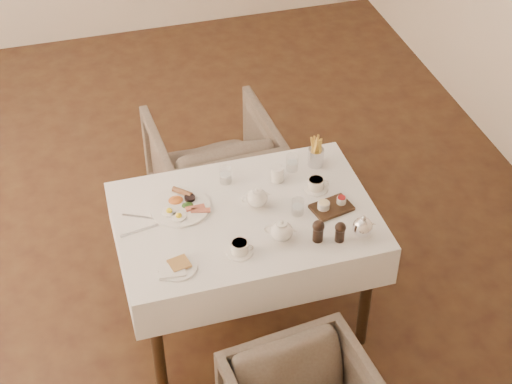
{
  "coord_description": "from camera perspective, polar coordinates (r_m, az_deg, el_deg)",
  "views": [
    {
      "loc": [
        -0.62,
        -3.68,
        3.34
      ],
      "look_at": [
        0.21,
        -0.82,
        0.82
      ],
      "focal_mm": 55.0,
      "sensor_mm": 36.0,
      "label": 1
    }
  ],
  "objects": [
    {
      "name": "glass_right",
      "position": [
        4.12,
        2.64,
        2.15
      ],
      "size": [
        0.08,
        0.08,
        0.09
      ],
      "primitive_type": "cylinder",
      "rotation": [
        0.0,
        0.0,
        0.17
      ],
      "color": "silver",
      "rests_on": "table"
    },
    {
      "name": "fries_cup",
      "position": [
        4.14,
        4.4,
        2.86
      ],
      "size": [
        0.08,
        0.08,
        0.18
      ],
      "rotation": [
        0.0,
        0.0,
        0.41
      ],
      "color": "silver",
      "rests_on": "table"
    },
    {
      "name": "cutlery_knife",
      "position": [
        3.82,
        -8.48,
        -2.8
      ],
      "size": [
        0.19,
        0.05,
        0.0
      ],
      "primitive_type": "cube",
      "rotation": [
        0.0,
        0.0,
        1.74
      ],
      "color": "silver",
      "rests_on": "table"
    },
    {
      "name": "pepper_mill_right",
      "position": [
        3.72,
        6.14,
        -2.89
      ],
      "size": [
        0.07,
        0.07,
        0.11
      ],
      "primitive_type": null,
      "rotation": [
        0.0,
        0.0,
        0.25
      ],
      "color": "black",
      "rests_on": "table"
    },
    {
      "name": "pepper_mill_left",
      "position": [
        3.71,
        4.54,
        -2.82
      ],
      "size": [
        0.06,
        0.06,
        0.12
      ],
      "primitive_type": null,
      "rotation": [
        0.0,
        0.0,
        -0.07
      ],
      "color": "black",
      "rests_on": "table"
    },
    {
      "name": "cutlery_fork",
      "position": [
        3.9,
        -8.48,
        -1.79
      ],
      "size": [
        0.16,
        0.09,
        0.0
      ],
      "primitive_type": "cube",
      "rotation": [
        0.0,
        0.0,
        1.11
      ],
      "color": "silver",
      "rests_on": "table"
    },
    {
      "name": "table",
      "position": [
        3.95,
        -0.76,
        -2.9
      ],
      "size": [
        1.28,
        0.88,
        0.75
      ],
      "color": "black",
      "rests_on": "ground"
    },
    {
      "name": "breakfast_plate",
      "position": [
        3.92,
        -5.54,
        -1.0
      ],
      "size": [
        0.3,
        0.3,
        0.04
      ],
      "rotation": [
        0.0,
        0.0,
        0.36
      ],
      "color": "white",
      "rests_on": "table"
    },
    {
      "name": "teacup_near",
      "position": [
        3.66,
        -1.2,
        -4.08
      ],
      "size": [
        0.13,
        0.13,
        0.06
      ],
      "rotation": [
        0.0,
        0.0,
        -0.43
      ],
      "color": "white",
      "rests_on": "table"
    },
    {
      "name": "armchair_far",
      "position": [
        4.84,
        -3.1,
        1.8
      ],
      "size": [
        0.76,
        0.78,
        0.67
      ],
      "primitive_type": "imported",
      "rotation": [
        0.0,
        0.0,
        3.2
      ],
      "color": "#4D4138",
      "rests_on": "ground"
    },
    {
      "name": "condiment_board",
      "position": [
        3.91,
        5.49,
        -1.04
      ],
      "size": [
        0.22,
        0.17,
        0.05
      ],
      "rotation": [
        0.0,
        0.0,
        0.21
      ],
      "color": "black",
      "rests_on": "table"
    },
    {
      "name": "teapot_centre",
      "position": [
        3.88,
        0.07,
        -0.33
      ],
      "size": [
        0.15,
        0.12,
        0.12
      ],
      "primitive_type": null,
      "rotation": [
        0.0,
        0.0,
        -0.07
      ],
      "color": "white",
      "rests_on": "table"
    },
    {
      "name": "glass_left",
      "position": [
        4.04,
        -2.23,
        1.24
      ],
      "size": [
        0.08,
        0.08,
        0.09
      ],
      "primitive_type": "cylinder",
      "rotation": [
        0.0,
        0.0,
        -0.24
      ],
      "color": "silver",
      "rests_on": "table"
    },
    {
      "name": "side_plate",
      "position": [
        3.62,
        -5.81,
        -5.49
      ],
      "size": [
        0.19,
        0.18,
        0.02
      ],
      "rotation": [
        0.0,
        0.0,
        0.01
      ],
      "color": "white",
      "rests_on": "table"
    },
    {
      "name": "creamer",
      "position": [
        4.05,
        1.57,
        1.35
      ],
      "size": [
        0.09,
        0.09,
        0.08
      ],
      "primitive_type": "cylinder",
      "rotation": [
        0.0,
        0.0,
        0.43
      ],
      "color": "white",
      "rests_on": "table"
    },
    {
      "name": "teapot_front",
      "position": [
        3.7,
        1.86,
        -2.77
      ],
      "size": [
        0.18,
        0.17,
        0.12
      ],
      "primitive_type": null,
      "rotation": [
        0.0,
        0.0,
        -0.41
      ],
      "color": "white",
      "rests_on": "table"
    },
    {
      "name": "silver_pot",
      "position": [
        3.75,
        7.76,
        -2.47
      ],
      "size": [
        0.15,
        0.13,
        0.13
      ],
      "primitive_type": null,
      "rotation": [
        0.0,
        0.0,
        -0.38
      ],
      "color": "white",
      "rests_on": "table"
    },
    {
      "name": "teacup_far",
      "position": [
        4.01,
        4.37,
        0.54
      ],
      "size": [
        0.13,
        0.13,
        0.06
      ],
      "rotation": [
        0.0,
        0.0,
        -0.28
      ],
      "color": "white",
      "rests_on": "table"
    },
    {
      "name": "glass_mid",
      "position": [
        3.86,
        3.05,
        -1.08
      ],
      "size": [
        0.07,
        0.07,
        0.09
      ],
      "primitive_type": "cylinder",
      "rotation": [
        0.0,
        0.0,
        -0.17
      ],
      "color": "silver",
      "rests_on": "table"
    }
  ]
}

